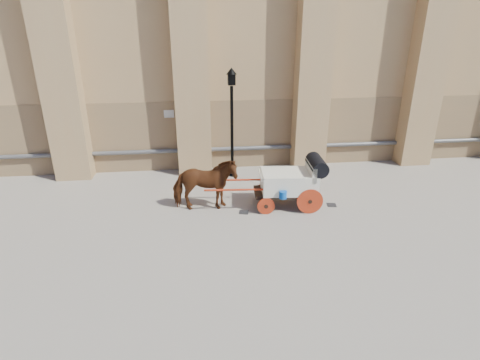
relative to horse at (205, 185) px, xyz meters
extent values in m
plane|color=gray|center=(0.71, 0.17, -0.92)|extent=(90.00, 90.00, 0.00)
cube|color=olive|center=(2.71, 4.32, 0.58)|extent=(44.00, 0.35, 3.00)
cylinder|color=#59595B|center=(2.71, 4.05, -0.02)|extent=(42.00, 0.18, 0.18)
cube|color=beige|center=(-1.29, 4.14, 1.58)|extent=(0.42, 0.04, 0.32)
imported|color=#552510|center=(0.00, 0.00, 0.00)|extent=(2.20, 1.04, 1.84)
cube|color=black|center=(2.79, -0.06, -0.38)|extent=(2.23, 1.15, 0.12)
cube|color=silver|center=(2.89, -0.07, 0.01)|extent=(1.96, 1.38, 0.69)
cube|color=silver|center=(3.62, -0.13, 0.41)|extent=(0.25, 1.23, 0.54)
cube|color=silver|center=(2.06, 0.00, 0.26)|extent=(0.43, 1.10, 0.10)
cylinder|color=black|center=(3.82, -0.15, 0.60)|extent=(0.65, 1.27, 0.55)
cylinder|color=#B32F13|center=(3.47, -0.73, -0.48)|extent=(0.88, 0.13, 0.88)
cylinder|color=#B32F13|center=(3.57, 0.48, -0.48)|extent=(0.88, 0.13, 0.88)
cylinder|color=#B32F13|center=(2.01, -0.61, -0.62)|extent=(0.59, 0.11, 0.59)
cylinder|color=#B32F13|center=(2.11, 0.60, -0.62)|extent=(0.59, 0.11, 0.59)
cylinder|color=#B32F13|center=(1.14, -0.37, -0.08)|extent=(2.35, 0.26, 0.07)
cylinder|color=#B32F13|center=(1.21, 0.51, -0.08)|extent=(2.35, 0.26, 0.07)
cylinder|color=#0B50B3|center=(2.54, -0.73, -0.18)|extent=(0.26, 0.26, 0.26)
cylinder|color=black|center=(1.26, 3.13, 0.95)|extent=(0.12, 0.12, 3.74)
cone|color=black|center=(1.26, 3.13, -0.73)|extent=(0.37, 0.37, 0.37)
cube|color=black|center=(1.26, 3.13, 3.08)|extent=(0.29, 0.29, 0.44)
cone|color=black|center=(1.26, 3.13, 3.39)|extent=(0.42, 0.42, 0.25)
cube|color=black|center=(1.29, -0.39, -0.91)|extent=(0.39, 0.39, 0.01)
cube|color=black|center=(4.45, -0.22, -0.91)|extent=(0.37, 0.37, 0.01)
camera|label=1|loc=(-0.25, -11.70, 4.87)|focal=28.00mm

